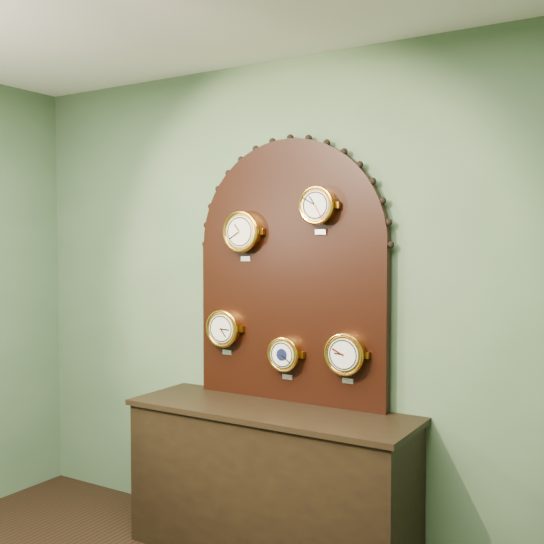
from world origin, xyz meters
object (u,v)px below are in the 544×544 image
Objects in this scene: arabic_clock at (318,206)px; hygrometer at (224,328)px; barometer at (285,354)px; roman_clock at (243,232)px; tide_clock at (345,354)px; display_board at (290,263)px; shop_counter at (270,485)px.

hygrometer is at bearing -179.97° from arabic_clock.
hygrometer is 1.10× the size of barometer.
roman_clock reaches higher than hygrometer.
tide_clock is (0.80, -0.00, -0.08)m from hygrometer.
barometer is (-0.21, 0.00, -0.83)m from arabic_clock.
display_board is 0.52m from barometer.
arabic_clock is 0.82m from tide_clock.
shop_counter is 6.34× the size of barometer.
display_board is 5.39× the size of tide_clock.
barometer is at bearing 0.19° from roman_clock.
roman_clock is (-0.28, 0.15, 1.40)m from shop_counter.
tide_clock is (0.38, 0.15, 0.74)m from shop_counter.
tide_clock is at bearing -0.10° from barometer.
arabic_clock is (0.50, 0.00, 0.14)m from roman_clock.
shop_counter is at bearing -90.00° from display_board.
shop_counter is 5.75× the size of hygrometer.
arabic_clock is at bearing 0.09° from roman_clock.
tide_clock reaches higher than shop_counter.
hygrometer is 0.80m from tide_clock.
barometer is at bearing 0.07° from hygrometer.
shop_counter is at bearing -144.08° from arabic_clock.
hygrometer is at bearing -179.93° from barometer.
arabic_clock reaches higher than roman_clock.
roman_clock is at bearing -179.97° from tide_clock.
arabic_clock reaches higher than shop_counter.
arabic_clock reaches higher than hygrometer.
display_board reaches higher than hygrometer.
display_board is 0.39m from arabic_clock.
tide_clock is (0.38, -0.00, 0.03)m from barometer.
shop_counter is 0.94m from hygrometer.
shop_counter is at bearing -20.13° from hygrometer.
display_board is at bearing 90.00° from shop_counter.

